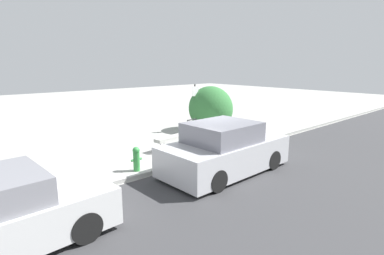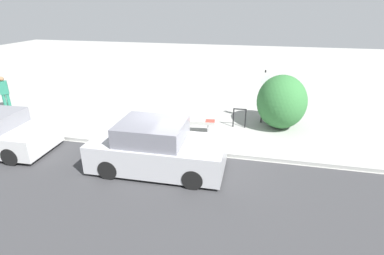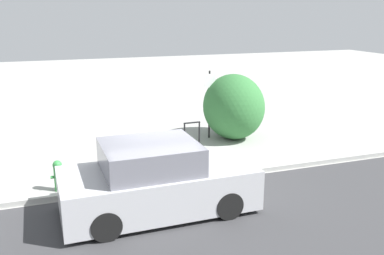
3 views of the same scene
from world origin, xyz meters
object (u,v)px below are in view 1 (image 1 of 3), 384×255
Objects in this scene: fire_hydrant at (136,158)px; parked_car_near at (225,150)px; sign_post at (195,103)px; bench at (174,137)px; bike_rack at (192,126)px.

parked_car_near reaches higher than fire_hydrant.
sign_post is 5.77m from parked_car_near.
bench is 2.33× the size of fire_hydrant.
bike_rack is 1.48m from sign_post.
sign_post is (2.67, 1.74, 0.93)m from bench.
sign_post is 0.56× the size of parked_car_near.
bench is 2.02m from bike_rack.
sign_post is at bearing 56.14° from parked_car_near.
sign_post is at bearing 30.04° from fire_hydrant.
bench is at bearing -151.46° from bike_rack.
bench is at bearing 80.76° from parked_car_near.
bench is 3.32m from sign_post.
bench is at bearing 26.43° from fire_hydrant.
parked_car_near is (-0.45, -3.06, 0.24)m from bench.
sign_post is at bearing 40.85° from bike_rack.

